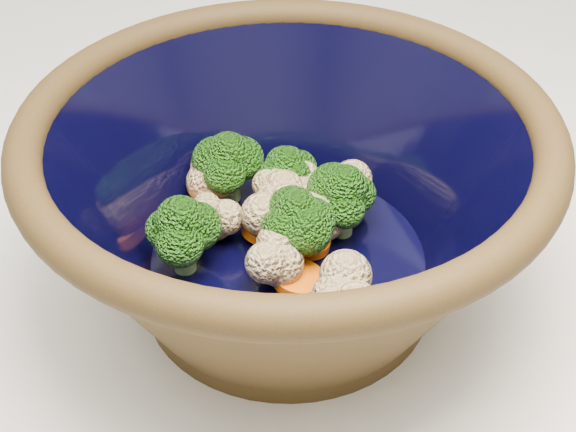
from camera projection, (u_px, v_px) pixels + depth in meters
mixing_bowl at (288, 199)px, 0.47m from camera, size 0.34×0.34×0.13m
vegetable_pile at (278, 208)px, 0.49m from camera, size 0.15×0.17×0.05m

